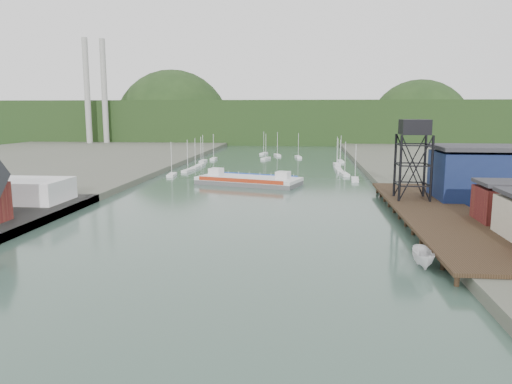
# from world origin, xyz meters

# --- Properties ---
(ground) EXTENTS (600.00, 600.00, 0.00)m
(ground) POSITION_xyz_m (0.00, 0.00, 0.00)
(ground) COLOR #304C45
(ground) RESTS_ON ground
(east_pier) EXTENTS (14.00, 70.00, 2.45)m
(east_pier) POSITION_xyz_m (37.00, 45.00, 1.90)
(east_pier) COLOR black
(east_pier) RESTS_ON ground
(white_shed) EXTENTS (18.00, 12.00, 4.50)m
(white_shed) POSITION_xyz_m (-44.00, 50.00, 3.85)
(white_shed) COLOR silver
(white_shed) RESTS_ON west_quay
(lift_tower) EXTENTS (6.50, 6.50, 16.00)m
(lift_tower) POSITION_xyz_m (35.00, 58.00, 15.65)
(lift_tower) COLOR black
(lift_tower) RESTS_ON east_pier
(blue_shed) EXTENTS (20.50, 14.50, 11.30)m
(blue_shed) POSITION_xyz_m (50.00, 60.00, 7.06)
(blue_shed) COLOR #0D143A
(blue_shed) RESTS_ON east_land
(marina_sailboats) EXTENTS (57.71, 92.65, 0.90)m
(marina_sailboats) POSITION_xyz_m (0.08, 138.46, 0.35)
(marina_sailboats) COLOR silver
(marina_sailboats) RESTS_ON ground
(smokestacks) EXTENTS (11.20, 8.20, 60.00)m
(smokestacks) POSITION_xyz_m (-106.00, 232.50, 30.00)
(smokestacks) COLOR #A1A09C
(smokestacks) RESTS_ON ground
(distant_hills) EXTENTS (500.00, 120.00, 80.00)m
(distant_hills) POSITION_xyz_m (-3.98, 301.35, 10.38)
(distant_hills) COLOR #1D3216
(distant_hills) RESTS_ON ground
(chain_ferry) EXTENTS (29.82, 18.99, 4.00)m
(chain_ferry) POSITION_xyz_m (-2.02, 89.08, 1.15)
(chain_ferry) COLOR #535356
(chain_ferry) RESTS_ON ground
(motorboat) EXTENTS (2.80, 6.66, 2.52)m
(motorboat) POSITION_xyz_m (28.71, 18.62, 1.26)
(motorboat) COLOR silver
(motorboat) RESTS_ON ground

